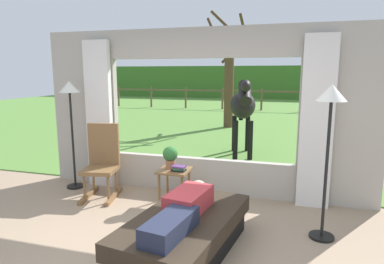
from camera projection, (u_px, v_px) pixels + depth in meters
name	position (u px, v px, depth m)	size (l,w,h in m)	color
back_wall_with_window	(200.00, 114.00, 5.15)	(5.20, 0.12, 2.55)	#ADA599
curtain_panel_left	(99.00, 115.00, 5.49)	(0.44, 0.10, 2.40)	silver
curtain_panel_right	(317.00, 123.00, 4.57)	(0.44, 0.10, 2.40)	silver
outdoor_pasture_lawn	(259.00, 113.00, 15.68)	(36.00, 21.68, 0.02)	#568438
distant_hill_ridge	(271.00, 82.00, 24.78)	(36.00, 2.00, 2.40)	#3B6B26
recliner_sofa	(185.00, 234.00, 3.50)	(1.16, 1.82, 0.42)	black
reclining_person	(183.00, 208.00, 3.40)	(0.43, 1.44, 0.22)	#B23338
rocking_chair	(102.00, 161.00, 5.10)	(0.58, 0.75, 1.12)	brown
side_table	(174.00, 176.00, 4.78)	(0.44, 0.44, 0.52)	brown
potted_plant	(170.00, 156.00, 4.81)	(0.22, 0.22, 0.32)	#9E6042
book_stack	(179.00, 168.00, 4.68)	(0.21, 0.16, 0.08)	black
floor_lamp_left	(70.00, 102.00, 5.32)	(0.32, 0.32, 1.76)	black
floor_lamp_right	(330.00, 116.00, 3.61)	(0.32, 0.32, 1.76)	black
horse	(243.00, 106.00, 7.42)	(0.78, 1.82, 1.73)	black
pasture_tree	(229.00, 75.00, 11.30)	(1.45, 1.27, 3.84)	#4C3823
pasture_fence_line	(262.00, 96.00, 16.72)	(16.10, 0.10, 1.10)	brown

